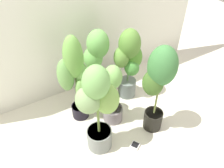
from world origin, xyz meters
The scene contains 9 objects.
ground_plane centered at (0.00, 0.00, 0.00)m, with size 8.00×8.00×0.00m, color silver.
mylar_back_wall centered at (0.00, 0.86, 1.00)m, with size 3.20×0.01×2.00m, color silver.
potted_plant_front_right centered at (0.29, -0.14, 0.62)m, with size 0.36×0.34×0.98m.
potted_plant_back_right centered at (0.35, 0.41, 0.51)m, with size 0.39×0.31×0.88m.
potted_plant_back_center centered at (0.04, 0.57, 0.50)m, with size 0.36×0.33×0.88m.
potted_plant_center centered at (-0.03, 0.17, 0.38)m, with size 0.32×0.27×0.71m.
potted_plant_front_left centered at (-0.28, -0.06, 0.54)m, with size 0.41×0.31×0.95m.
potted_plant_back_left centered at (-0.30, 0.38, 0.57)m, with size 0.35×0.27×0.99m.
hygrometer_box centered at (0.01, -0.26, 0.01)m, with size 0.11×0.11×0.03m.
Camera 1 is at (-0.82, -1.22, 1.87)m, focal length 35.31 mm.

